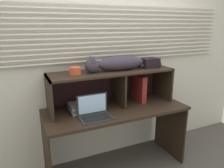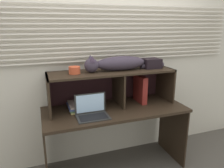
% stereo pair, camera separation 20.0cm
% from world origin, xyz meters
% --- Properties ---
extents(back_panel_with_blinds, '(4.40, 0.08, 2.50)m').
position_xyz_m(back_panel_with_blinds, '(0.00, 0.55, 1.26)').
color(back_panel_with_blinds, beige).
rests_on(back_panel_with_blinds, ground).
extents(desk, '(1.56, 0.63, 0.76)m').
position_xyz_m(desk, '(0.00, 0.19, 0.61)').
color(desk, black).
rests_on(desk, ground).
extents(hutch_shelf_unit, '(1.39, 0.40, 0.40)m').
position_xyz_m(hutch_shelf_unit, '(0.01, 0.33, 1.04)').
color(hutch_shelf_unit, black).
rests_on(hutch_shelf_unit, desk).
extents(cat, '(0.94, 0.18, 0.18)m').
position_xyz_m(cat, '(0.06, 0.30, 1.23)').
color(cat, '#352C3A').
rests_on(cat, hutch_shelf_unit).
extents(laptop, '(0.32, 0.21, 0.22)m').
position_xyz_m(laptop, '(-0.29, 0.08, 0.80)').
color(laptop, '#282828').
rests_on(laptop, desk).
extents(binder_upright, '(0.06, 0.26, 0.32)m').
position_xyz_m(binder_upright, '(0.35, 0.30, 0.91)').
color(binder_upright, maroon).
rests_on(binder_upright, desk).
extents(book_stack, '(0.18, 0.25, 0.07)m').
position_xyz_m(book_stack, '(-0.41, 0.30, 0.79)').
color(book_stack, tan).
rests_on(book_stack, desk).
extents(small_basket, '(0.12, 0.12, 0.07)m').
position_xyz_m(small_basket, '(-0.41, 0.30, 1.19)').
color(small_basket, '#C2492B').
rests_on(small_basket, hutch_shelf_unit).
extents(storage_box, '(0.20, 0.17, 0.11)m').
position_xyz_m(storage_box, '(0.48, 0.30, 1.21)').
color(storage_box, black).
rests_on(storage_box, hutch_shelf_unit).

